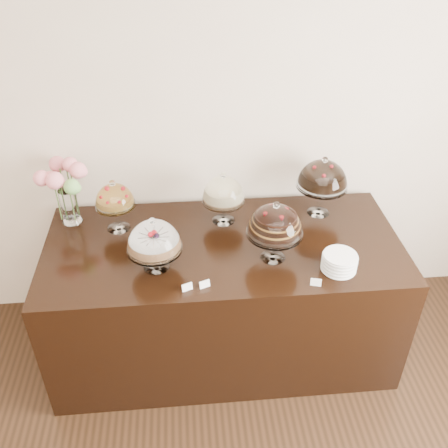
{
  "coord_description": "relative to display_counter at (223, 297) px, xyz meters",
  "views": [
    {
      "loc": [
        -0.13,
        0.02,
        2.77
      ],
      "look_at": [
        0.08,
        2.4,
        1.08
      ],
      "focal_mm": 40.0,
      "sensor_mm": 36.0,
      "label": 1
    }
  ],
  "objects": [
    {
      "name": "price_card_left",
      "position": [
        -0.23,
        -0.4,
        0.47
      ],
      "size": [
        0.06,
        0.04,
        0.04
      ],
      "primitive_type": "cube",
      "rotation": [
        -0.21,
        0.0,
        0.38
      ],
      "color": "white",
      "rests_on": "display_counter"
    },
    {
      "name": "cake_stand_cheesecake",
      "position": [
        0.02,
        0.25,
        0.67
      ],
      "size": [
        0.28,
        0.28,
        0.36
      ],
      "color": "white",
      "rests_on": "display_counter"
    },
    {
      "name": "cake_stand_dark_choco",
      "position": [
        0.67,
        0.28,
        0.73
      ],
      "size": [
        0.33,
        0.33,
        0.42
      ],
      "color": "white",
      "rests_on": "display_counter"
    },
    {
      "name": "cake_stand_choco_layer",
      "position": [
        0.28,
        -0.16,
        0.7
      ],
      "size": [
        0.33,
        0.33,
        0.39
      ],
      "color": "white",
      "rests_on": "display_counter"
    },
    {
      "name": "price_card_right",
      "position": [
        0.47,
        -0.43,
        0.47
      ],
      "size": [
        0.06,
        0.03,
        0.04
      ],
      "primitive_type": "cube",
      "rotation": [
        -0.21,
        0.0,
        -0.28
      ],
      "color": "white",
      "rests_on": "display_counter"
    },
    {
      "name": "plate_stack",
      "position": [
        0.64,
        -0.31,
        0.5
      ],
      "size": [
        0.2,
        0.2,
        0.1
      ],
      "color": "white",
      "rests_on": "display_counter"
    },
    {
      "name": "cake_stand_fruit_tart",
      "position": [
        -0.65,
        0.22,
        0.68
      ],
      "size": [
        0.25,
        0.25,
        0.35
      ],
      "color": "white",
      "rests_on": "display_counter"
    },
    {
      "name": "display_counter",
      "position": [
        0.0,
        0.0,
        0.0
      ],
      "size": [
        2.2,
        1.0,
        0.9
      ],
      "primitive_type": "cube",
      "color": "black",
      "rests_on": "ground"
    },
    {
      "name": "price_card_extra",
      "position": [
        -0.14,
        -0.39,
        0.47
      ],
      "size": [
        0.06,
        0.04,
        0.04
      ],
      "primitive_type": "cube",
      "rotation": [
        -0.21,
        0.0,
        0.36
      ],
      "color": "white",
      "rests_on": "display_counter"
    },
    {
      "name": "cake_stand_sugar_sponge",
      "position": [
        -0.4,
        -0.19,
        0.65
      ],
      "size": [
        0.31,
        0.31,
        0.34
      ],
      "color": "white",
      "rests_on": "display_counter"
    },
    {
      "name": "flower_vase",
      "position": [
        -0.97,
        0.32,
        0.74
      ],
      "size": [
        0.31,
        0.33,
        0.44
      ],
      "color": "white",
      "rests_on": "display_counter"
    },
    {
      "name": "wall_back",
      "position": [
        -0.08,
        0.55,
        1.05
      ],
      "size": [
        5.0,
        0.04,
        3.0
      ],
      "primitive_type": "cube",
      "color": "beige",
      "rests_on": "ground"
    }
  ]
}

